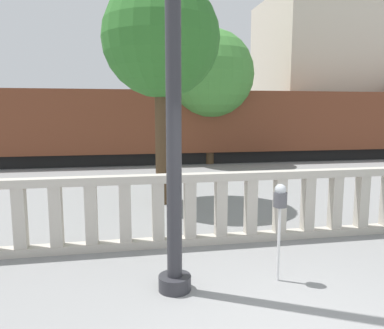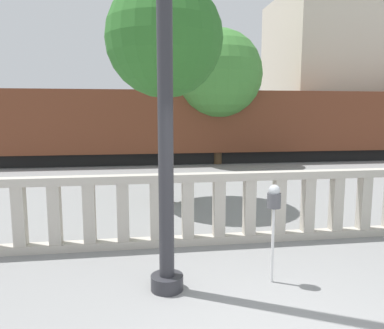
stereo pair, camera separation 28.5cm
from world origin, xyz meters
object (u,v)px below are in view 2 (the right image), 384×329
tree_left (164,40)px  tree_right (218,74)px  parking_meter (274,203)px  train_near (248,125)px

tree_left → tree_right: bearing=67.4°
parking_meter → tree_left: size_ratio=0.25×
tree_left → tree_right: tree_right is taller
parking_meter → tree_left: (-1.11, 4.80, 2.99)m
parking_meter → train_near: bearing=74.7°
tree_left → tree_right: size_ratio=0.94×
tree_left → train_near: bearing=60.3°
tree_left → tree_right: 7.63m
tree_left → parking_meter: bearing=-77.0°
parking_meter → tree_left: 5.76m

